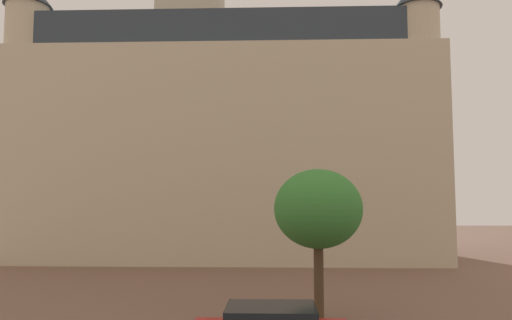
{
  "coord_description": "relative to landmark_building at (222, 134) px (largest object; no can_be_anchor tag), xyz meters",
  "views": [
    {
      "loc": [
        0.02,
        -2.03,
        4.31
      ],
      "look_at": [
        -0.44,
        11.51,
        5.42
      ],
      "focal_mm": 32.14,
      "sensor_mm": 36.0,
      "label": 1
    }
  ],
  "objects": [
    {
      "name": "landmark_building",
      "position": [
        0.0,
        0.0,
        0.0
      ],
      "size": [
        29.89,
        12.55,
        34.32
      ],
      "color": "beige",
      "rests_on": "ground_plane"
    },
    {
      "name": "tree_curb_far",
      "position": [
        5.46,
        -18.34,
        -5.31
      ],
      "size": [
        3.13,
        3.13,
        5.33
      ],
      "color": "#4C3823",
      "rests_on": "ground_plane"
    }
  ]
}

